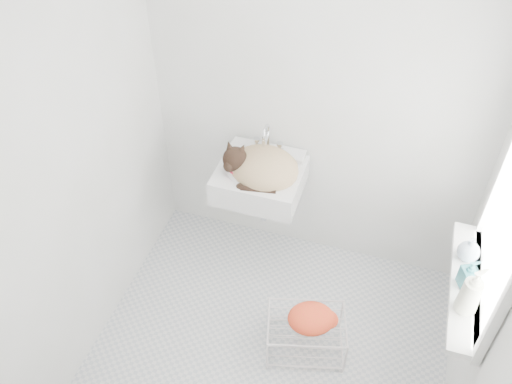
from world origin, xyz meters
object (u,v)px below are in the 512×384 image
(bottle_b, at_px, (465,284))
(bottle_c, at_px, (466,258))
(sink, at_px, (260,170))
(bottle_a, at_px, (464,309))
(cat, at_px, (261,167))
(wire_rack, at_px, (306,334))

(bottle_b, distance_m, bottle_c, 0.19)
(bottle_b, bearing_deg, sink, 156.82)
(bottle_a, height_order, bottle_c, bottle_a)
(cat, relative_size, bottle_c, 3.13)
(sink, height_order, wire_rack, sink)
(sink, bearing_deg, cat, -56.69)
(cat, height_order, bottle_c, cat)
(sink, xyz_separation_m, bottle_b, (1.30, -0.55, 0.00))
(cat, bearing_deg, bottle_a, -22.85)
(sink, xyz_separation_m, bottle_c, (1.30, -0.37, 0.00))
(cat, distance_m, bottle_a, 1.46)
(sink, height_order, bottle_a, bottle_a)
(wire_rack, xyz_separation_m, bottle_a, (0.79, -0.07, 0.70))
(bottle_b, bearing_deg, wire_rack, -173.35)
(bottle_a, bearing_deg, bottle_c, 90.00)
(bottle_c, bearing_deg, bottle_b, -90.00)
(wire_rack, xyz_separation_m, bottle_c, (0.79, 0.28, 0.70))
(bottle_b, bearing_deg, bottle_a, -90.00)
(bottle_c, bearing_deg, bottle_a, -90.00)
(wire_rack, distance_m, bottle_a, 1.06)
(cat, distance_m, bottle_b, 1.39)
(wire_rack, bearing_deg, bottle_b, 6.65)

